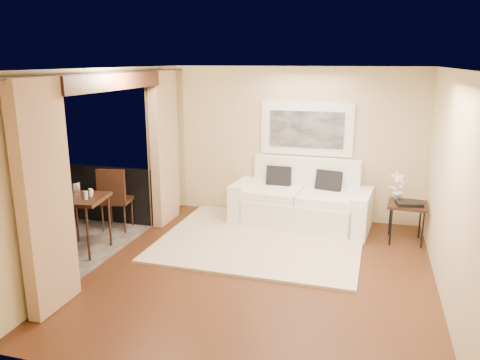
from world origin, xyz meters
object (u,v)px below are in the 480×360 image
(sofa, at_px, (302,202))
(orchid, at_px, (398,186))
(bistro_table, at_px, (80,202))
(balcony_chair_far, at_px, (114,195))
(side_table, at_px, (407,207))
(ice_bucket, at_px, (74,189))
(balcony_chair_near, at_px, (44,232))

(sofa, relative_size, orchid, 5.15)
(orchid, height_order, bistro_table, orchid)
(orchid, relative_size, balcony_chair_far, 0.44)
(side_table, xyz_separation_m, ice_bucket, (-4.82, -1.64, 0.37))
(ice_bucket, bearing_deg, bistro_table, -30.40)
(sofa, height_order, orchid, sofa)
(balcony_chair_far, height_order, ice_bucket, balcony_chair_far)
(balcony_chair_far, relative_size, balcony_chair_near, 1.10)
(balcony_chair_far, bearing_deg, orchid, -177.85)
(side_table, relative_size, balcony_chair_far, 0.58)
(balcony_chair_near, bearing_deg, orchid, 18.71)
(orchid, height_order, balcony_chair_far, orchid)
(balcony_chair_near, bearing_deg, ice_bucket, 84.62)
(bistro_table, distance_m, ice_bucket, 0.23)
(sofa, bearing_deg, ice_bucket, -140.85)
(side_table, xyz_separation_m, balcony_chair_near, (-4.73, -2.50, 0.01))
(orchid, xyz_separation_m, ice_bucket, (-4.67, -1.80, 0.08))
(orchid, relative_size, bistro_table, 0.56)
(side_table, xyz_separation_m, bistro_table, (-4.70, -1.72, 0.19))
(balcony_chair_far, xyz_separation_m, balcony_chair_near, (-0.07, -1.67, -0.06))
(sofa, distance_m, balcony_chair_far, 3.21)
(bistro_table, bearing_deg, sofa, 35.36)
(side_table, bearing_deg, sofa, 166.90)
(sofa, xyz_separation_m, balcony_chair_far, (-2.95, -1.23, 0.24))
(balcony_chair_near, bearing_deg, balcony_chair_far, 76.31)
(orchid, height_order, balcony_chair_near, orchid)
(bistro_table, distance_m, balcony_chair_near, 0.80)
(balcony_chair_far, relative_size, ice_bucket, 5.44)
(balcony_chair_near, bearing_deg, sofa, 32.42)
(side_table, height_order, balcony_chair_near, balcony_chair_near)
(side_table, height_order, balcony_chair_far, balcony_chair_far)
(ice_bucket, bearing_deg, side_table, 18.81)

